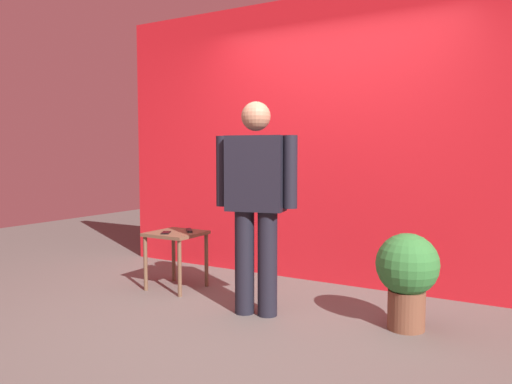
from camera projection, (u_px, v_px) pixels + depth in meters
ground_plane at (250, 326)px, 3.59m from camera, size 12.00×12.00×0.00m
back_wall_red at (330, 141)px, 4.75m from camera, size 4.80×0.12×2.73m
standing_person at (256, 197)px, 3.80m from camera, size 0.65×0.31×1.64m
side_table at (176, 242)px, 4.57m from camera, size 0.45×0.45×0.53m
cell_phone at (166, 233)px, 4.49m from camera, size 0.13×0.16×0.01m
tv_remote at (189, 230)px, 4.59m from camera, size 0.15×0.15×0.02m
potted_plant at (407, 273)px, 3.51m from camera, size 0.44×0.44×0.69m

